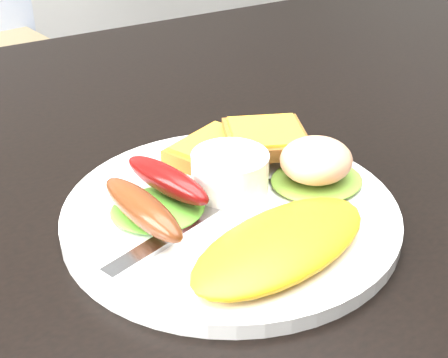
{
  "coord_description": "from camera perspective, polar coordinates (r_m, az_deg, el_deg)",
  "views": [
    {
      "loc": [
        -0.32,
        -0.47,
        1.03
      ],
      "look_at": [
        -0.1,
        -0.11,
        0.78
      ],
      "focal_mm": 50.0,
      "sensor_mm": 36.0,
      "label": 1
    }
  ],
  "objects": [
    {
      "name": "dining_table",
      "position": [
        0.64,
        2.67,
        2.84
      ],
      "size": [
        1.2,
        0.8,
        0.04
      ],
      "primitive_type": "cube",
      "color": "black",
      "rests_on": "ground"
    },
    {
      "name": "plate",
      "position": [
        0.49,
        0.6,
        -3.12
      ],
      "size": [
        0.26,
        0.26,
        0.01
      ],
      "primitive_type": "cylinder",
      "color": "white",
      "rests_on": "dining_table"
    },
    {
      "name": "lettuce_left",
      "position": [
        0.48,
        -6.08,
        -2.76
      ],
      "size": [
        0.08,
        0.08,
        0.01
      ],
      "primitive_type": "ellipsoid",
      "rotation": [
        0.0,
        0.0,
        -0.19
      ],
      "color": "#3A9123",
      "rests_on": "plate"
    },
    {
      "name": "lettuce_right",
      "position": [
        0.52,
        8.46,
        -0.1
      ],
      "size": [
        0.08,
        0.07,
        0.01
      ],
      "primitive_type": "ellipsoid",
      "rotation": [
        0.0,
        0.0,
        -0.04
      ],
      "color": "#579128",
      "rests_on": "plate"
    },
    {
      "name": "omelette",
      "position": [
        0.43,
        5.24,
        -5.96
      ],
      "size": [
        0.17,
        0.1,
        0.02
      ],
      "primitive_type": "ellipsoid",
      "rotation": [
        0.0,
        0.0,
        0.2
      ],
      "color": "gold",
      "rests_on": "plate"
    },
    {
      "name": "sausage_a",
      "position": [
        0.45,
        -7.5,
        -2.68
      ],
      "size": [
        0.04,
        0.1,
        0.02
      ],
      "primitive_type": "ellipsoid",
      "rotation": [
        0.0,
        0.0,
        0.12
      ],
      "color": "brown",
      "rests_on": "lettuce_left"
    },
    {
      "name": "sausage_b",
      "position": [
        0.49,
        -5.25,
        -0.05
      ],
      "size": [
        0.04,
        0.1,
        0.02
      ],
      "primitive_type": "ellipsoid",
      "rotation": [
        0.0,
        0.0,
        0.25
      ],
      "color": "maroon",
      "rests_on": "lettuce_left"
    },
    {
      "name": "ramekin",
      "position": [
        0.5,
        0.56,
        0.4
      ],
      "size": [
        0.06,
        0.06,
        0.04
      ],
      "primitive_type": "cylinder",
      "rotation": [
        0.0,
        0.0,
        0.04
      ],
      "color": "white",
      "rests_on": "plate"
    },
    {
      "name": "toast_a",
      "position": [
        0.55,
        -0.16,
        2.34
      ],
      "size": [
        0.1,
        0.1,
        0.01
      ],
      "primitive_type": "cube",
      "rotation": [
        0.0,
        0.0,
        0.39
      ],
      "color": "#8F5E1A",
      "rests_on": "plate"
    },
    {
      "name": "toast_b",
      "position": [
        0.55,
        3.85,
        3.74
      ],
      "size": [
        0.09,
        0.09,
        0.01
      ],
      "primitive_type": "cube",
      "rotation": [
        0.0,
        0.0,
        -0.41
      ],
      "color": "brown",
      "rests_on": "toast_a"
    },
    {
      "name": "potato_salad",
      "position": [
        0.51,
        8.42,
        1.73
      ],
      "size": [
        0.08,
        0.08,
        0.03
      ],
      "primitive_type": "ellipsoid",
      "rotation": [
        0.0,
        0.0,
        0.39
      ],
      "color": "beige",
      "rests_on": "lettuce_right"
    },
    {
      "name": "fork",
      "position": [
        0.47,
        -2.74,
        -3.9
      ],
      "size": [
        0.17,
        0.06,
        0.0
      ],
      "primitive_type": "cube",
      "rotation": [
        0.0,
        0.0,
        0.31
      ],
      "color": "#ADAFB7",
      "rests_on": "plate"
    }
  ]
}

